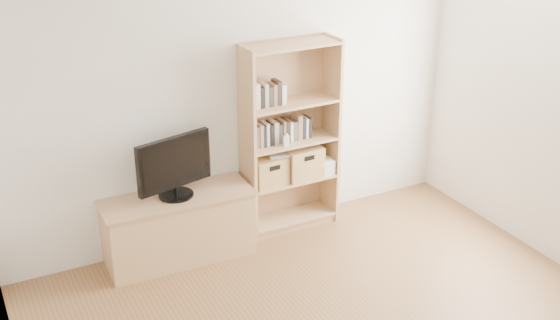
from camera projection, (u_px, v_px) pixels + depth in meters
back_wall at (239, 102)px, 6.36m from camera, size 4.50×0.02×2.60m
ceiling at (421, 9)px, 3.80m from camera, size 4.50×5.00×0.01m
tv_stand at (178, 228)px, 6.27m from camera, size 1.32×0.53×0.60m
bookshelf at (291, 138)px, 6.57m from camera, size 0.93×0.35×1.84m
television at (174, 166)px, 6.02m from camera, size 0.71×0.23×0.56m
books_row_mid at (290, 128)px, 6.55m from camera, size 0.88×0.18×0.23m
books_row_upper at (270, 95)px, 6.31m from camera, size 0.35×0.15×0.18m
baby_monitor at (286, 141)px, 6.43m from camera, size 0.06×0.04×0.10m
basket_left at (268, 170)px, 6.57m from camera, size 0.34×0.29×0.27m
basket_right at (301, 161)px, 6.72m from camera, size 0.38×0.32×0.30m
laptop at (284, 153)px, 6.58m from camera, size 0.34×0.27×0.02m
magazine_stack at (319, 165)px, 6.84m from camera, size 0.20×0.29×0.13m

